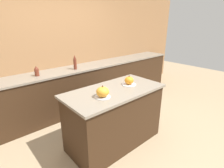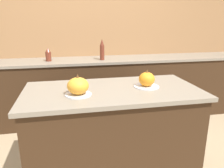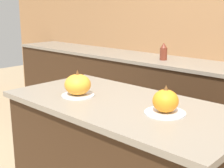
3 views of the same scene
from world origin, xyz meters
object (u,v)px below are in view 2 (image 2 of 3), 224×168
pumpkin_cake_left (78,87)px  bottle_tall (102,50)px  bottle_short (48,55)px  pumpkin_cake_right (147,80)px

pumpkin_cake_left → bottle_tall: size_ratio=0.72×
bottle_short → bottle_tall: bearing=-3.7°
pumpkin_cake_left → bottle_tall: 1.48m
pumpkin_cake_left → pumpkin_cake_right: 0.62m
bottle_short → pumpkin_cake_right: bearing=-55.4°
pumpkin_cake_right → pumpkin_cake_left: bearing=-170.7°
pumpkin_cake_left → bottle_tall: bearing=73.6°
bottle_tall → bottle_short: bottle_tall is taller
pumpkin_cake_right → bottle_short: 1.66m
pumpkin_cake_right → bottle_short: bottle_short is taller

